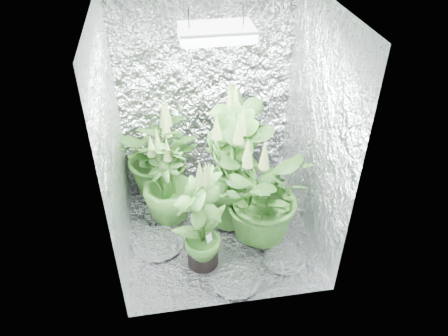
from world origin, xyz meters
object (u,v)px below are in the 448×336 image
at_px(plant_b, 239,146).
at_px(plant_f, 201,221).
at_px(plant_a, 159,154).
at_px(plant_e, 260,196).
at_px(circulation_fan, 268,171).
at_px(grow_lamp, 216,33).
at_px(plant_c, 229,171).
at_px(plant_d, 167,182).

distance_m(plant_b, plant_f, 0.98).
relative_size(plant_a, plant_f, 0.96).
xyz_separation_m(plant_a, plant_e, (0.80, -0.78, 0.02)).
distance_m(plant_b, circulation_fan, 0.55).
xyz_separation_m(plant_f, circulation_fan, (0.80, 0.99, -0.34)).
xyz_separation_m(grow_lamp, plant_f, (-0.19, -0.36, -1.35)).
relative_size(plant_b, plant_f, 1.15).
distance_m(plant_a, plant_f, 1.03).
xyz_separation_m(plant_b, plant_c, (-0.16, -0.36, -0.00)).
xyz_separation_m(plant_e, circulation_fan, (0.28, 0.78, -0.34)).
bearing_deg(plant_f, plant_d, 111.34).
bearing_deg(plant_c, plant_f, -120.91).
height_order(plant_d, plant_e, plant_e).
height_order(grow_lamp, plant_e, grow_lamp).
bearing_deg(circulation_fan, plant_e, -95.96).
height_order(plant_c, circulation_fan, plant_c).
bearing_deg(plant_e, circulation_fan, 69.90).
bearing_deg(plant_a, grow_lamp, -53.25).
distance_m(grow_lamp, plant_d, 1.49).
relative_size(plant_d, plant_f, 0.89).
distance_m(plant_d, circulation_fan, 1.14).
distance_m(grow_lamp, plant_f, 1.41).
height_order(grow_lamp, circulation_fan, grow_lamp).
height_order(plant_c, plant_e, plant_c).
bearing_deg(plant_d, plant_b, 20.32).
xyz_separation_m(plant_b, plant_f, (-0.47, -0.86, -0.07)).
xyz_separation_m(plant_e, plant_f, (-0.52, -0.21, -0.00)).
relative_size(grow_lamp, plant_e, 0.48).
height_order(grow_lamp, plant_a, grow_lamp).
height_order(plant_d, plant_f, plant_f).
bearing_deg(plant_c, circulation_fan, 43.95).
bearing_deg(plant_f, plant_c, 59.09).
bearing_deg(plant_f, plant_e, 22.00).
bearing_deg(grow_lamp, plant_f, -117.34).
bearing_deg(grow_lamp, plant_b, 61.02).
bearing_deg(grow_lamp, plant_e, -24.38).
bearing_deg(plant_e, plant_d, 152.25).
distance_m(plant_d, plant_e, 0.85).
relative_size(plant_b, plant_d, 1.29).
height_order(plant_b, plant_f, plant_b).
distance_m(plant_b, plant_c, 0.39).
height_order(plant_a, plant_e, plant_e).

